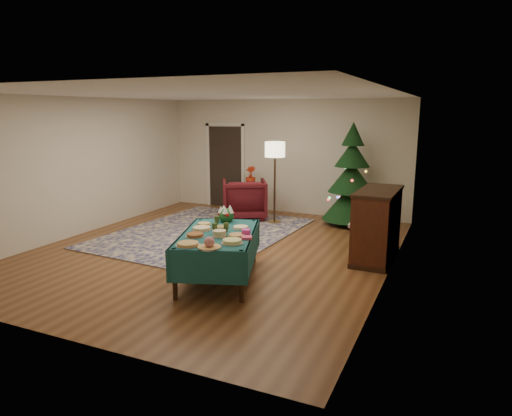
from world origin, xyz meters
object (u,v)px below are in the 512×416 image
at_px(buffet_table, 218,242).
at_px(armchair, 244,197).
at_px(side_table, 251,199).
at_px(gift_box, 246,233).
at_px(potted_plant, 251,180).
at_px(christmas_tree, 351,179).
at_px(piano, 377,226).
at_px(floor_lamp, 275,154).

distance_m(buffet_table, armchair, 3.88).
bearing_deg(armchair, buffet_table, 81.29).
xyz_separation_m(armchair, side_table, (-0.14, 0.66, -0.17)).
bearing_deg(side_table, gift_box, -66.00).
distance_m(gift_box, potted_plant, 4.68).
distance_m(christmas_tree, piano, 2.47).
bearing_deg(gift_box, potted_plant, 114.00).
bearing_deg(christmas_tree, armchair, -168.65).
xyz_separation_m(buffet_table, christmas_tree, (1.00, 4.11, 0.43)).
height_order(gift_box, potted_plant, potted_plant).
bearing_deg(piano, floor_lamp, 145.90).
relative_size(armchair, potted_plant, 2.20).
xyz_separation_m(buffet_table, gift_box, (0.43, 0.03, 0.18)).
distance_m(gift_box, floor_lamp, 3.73).
bearing_deg(piano, potted_plant, 144.46).
distance_m(armchair, christmas_tree, 2.43).
relative_size(gift_box, armchair, 0.11).
xyz_separation_m(floor_lamp, potted_plant, (-0.93, 0.75, -0.71)).
bearing_deg(floor_lamp, armchair, 173.01).
xyz_separation_m(gift_box, floor_lamp, (-0.98, 3.52, 0.77)).
bearing_deg(buffet_table, piano, 43.91).
bearing_deg(piano, christmas_tree, 112.63).
distance_m(potted_plant, piano, 4.20).
relative_size(buffet_table, christmas_tree, 0.92).
height_order(gift_box, floor_lamp, floor_lamp).
bearing_deg(floor_lamp, side_table, 140.85).
bearing_deg(potted_plant, side_table, 97.13).
distance_m(gift_box, side_table, 4.70).
height_order(floor_lamp, christmas_tree, christmas_tree).
bearing_deg(side_table, buffet_table, -71.13).
relative_size(christmas_tree, piano, 1.60).
bearing_deg(christmas_tree, piano, -67.37).
height_order(buffet_table, piano, piano).
bearing_deg(armchair, gift_box, 87.24).
bearing_deg(side_table, potted_plant, -82.87).
xyz_separation_m(floor_lamp, side_table, (-0.93, 0.75, -1.18)).
bearing_deg(gift_box, side_table, 114.00).
relative_size(buffet_table, armchair, 2.04).
distance_m(buffet_table, gift_box, 0.47).
bearing_deg(christmas_tree, gift_box, -97.94).
bearing_deg(gift_box, buffet_table, -176.40).
bearing_deg(potted_plant, piano, -35.54).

